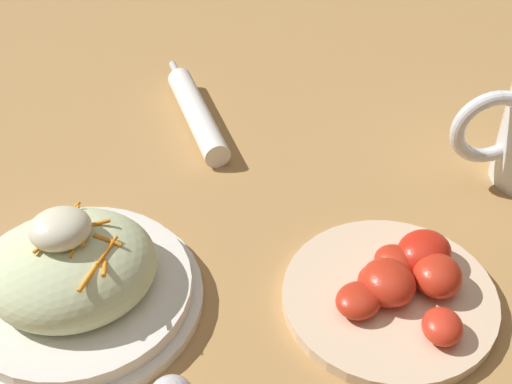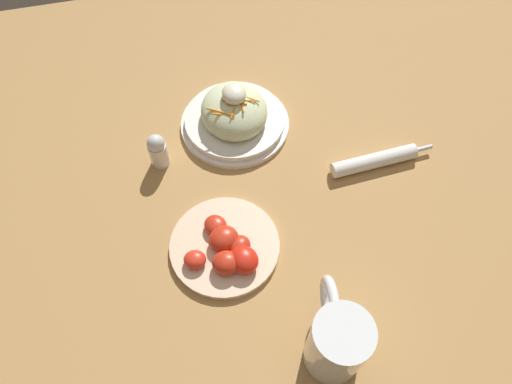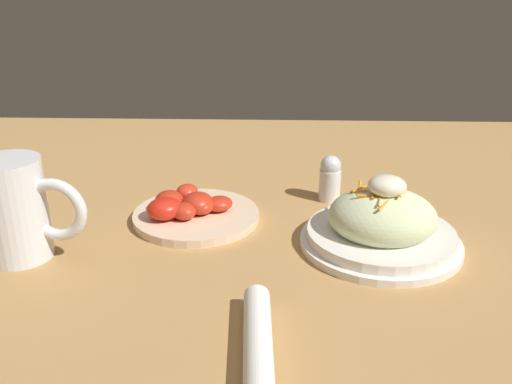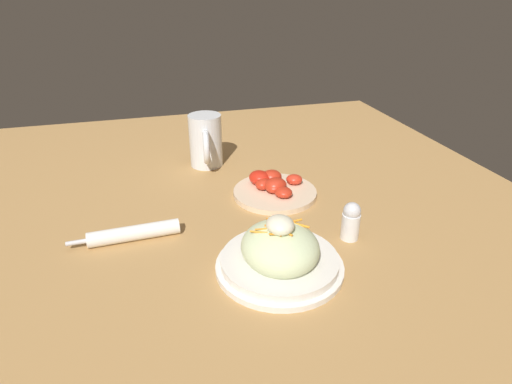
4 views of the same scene
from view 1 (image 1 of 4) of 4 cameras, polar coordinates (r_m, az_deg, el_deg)
name	(u,v)px [view 1 (image 1 of 4)]	position (r m, az deg, el deg)	size (l,w,h in m)	color
ground_plane	(299,204)	(0.73, 3.41, -0.98)	(1.43, 1.43, 0.00)	#B2844C
salad_plate	(74,278)	(0.63, -14.20, -6.65)	(0.22, 0.22, 0.10)	white
napkin_roll	(197,114)	(0.83, -4.71, 6.19)	(0.04, 0.20, 0.03)	white
tomato_plate	(396,289)	(0.64, 11.05, -7.53)	(0.19, 0.19, 0.04)	beige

